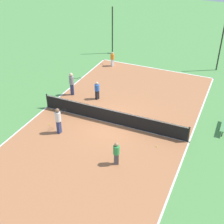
# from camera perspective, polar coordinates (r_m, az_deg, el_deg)

# --- Properties ---
(ground_plane) EXTENTS (80.00, 80.00, 0.00)m
(ground_plane) POSITION_cam_1_polar(r_m,az_deg,el_deg) (20.96, 0.00, -2.09)
(ground_plane) COLOR #518E47
(court_surface) EXTENTS (10.48, 19.73, 0.02)m
(court_surface) POSITION_cam_1_polar(r_m,az_deg,el_deg) (20.95, 0.00, -2.07)
(court_surface) COLOR #AD6B42
(court_surface) RESTS_ON ground_plane
(tennis_net) EXTENTS (10.28, 0.10, 1.09)m
(tennis_net) POSITION_cam_1_polar(r_m,az_deg,el_deg) (20.64, 0.00, -0.76)
(tennis_net) COLOR black
(tennis_net) RESTS_ON court_surface
(bench) EXTENTS (0.36, 1.98, 0.45)m
(bench) POSITION_cam_1_polar(r_m,az_deg,el_deg) (21.44, 19.85, -2.12)
(bench) COLOR #4C8C4C
(bench) RESTS_ON ground_plane
(player_far_green) EXTENTS (0.49, 0.49, 1.47)m
(player_far_green) POSITION_cam_1_polar(r_m,az_deg,el_deg) (17.18, 0.80, -7.37)
(player_far_green) COLOR #4C4C51
(player_far_green) RESTS_ON court_surface
(player_near_white) EXTENTS (0.43, 0.96, 1.80)m
(player_near_white) POSITION_cam_1_polar(r_m,az_deg,el_deg) (19.76, -9.80, -1.25)
(player_near_white) COLOR navy
(player_near_white) RESTS_ON court_surface
(player_center_orange) EXTENTS (0.96, 0.80, 1.36)m
(player_center_orange) POSITION_cam_1_polar(r_m,az_deg,el_deg) (29.06, 0.06, 9.83)
(player_center_orange) COLOR white
(player_center_orange) RESTS_ON court_surface
(player_near_blue) EXTENTS (0.48, 0.48, 1.43)m
(player_near_blue) POSITION_cam_1_polar(r_m,az_deg,el_deg) (23.41, -2.75, 4.13)
(player_near_blue) COLOR black
(player_near_blue) RESTS_ON court_surface
(player_baseline_gray) EXTENTS (0.99, 0.67, 1.83)m
(player_baseline_gray) POSITION_cam_1_polar(r_m,az_deg,el_deg) (24.07, -7.38, 5.42)
(player_baseline_gray) COLOR navy
(player_baseline_gray) RESTS_ON court_surface
(tennis_ball_far_baseline) EXTENTS (0.07, 0.07, 0.07)m
(tennis_ball_far_baseline) POSITION_cam_1_polar(r_m,az_deg,el_deg) (21.17, -11.34, -2.22)
(tennis_ball_far_baseline) COLOR #CCE033
(tennis_ball_far_baseline) RESTS_ON court_surface
(tennis_ball_right_alley) EXTENTS (0.07, 0.07, 0.07)m
(tennis_ball_right_alley) POSITION_cam_1_polar(r_m,az_deg,el_deg) (19.04, 8.16, -6.26)
(tennis_ball_right_alley) COLOR #CCE033
(tennis_ball_right_alley) RESTS_ON court_surface
(tennis_ball_near_net) EXTENTS (0.07, 0.07, 0.07)m
(tennis_ball_near_net) POSITION_cam_1_polar(r_m,az_deg,el_deg) (22.73, -11.04, 0.39)
(tennis_ball_near_net) COLOR #CCE033
(tennis_ball_near_net) RESTS_ON court_surface
(fence_post_back_left) EXTENTS (0.12, 0.12, 4.63)m
(fence_post_back_left) POSITION_cam_1_polar(r_m,az_deg,el_deg) (31.65, 0.07, 14.64)
(fence_post_back_left) COLOR black
(fence_post_back_left) RESTS_ON ground_plane
(fence_post_back_right) EXTENTS (0.12, 0.12, 4.63)m
(fence_post_back_right) POSITION_cam_1_polar(r_m,az_deg,el_deg) (29.27, 19.27, 11.42)
(fence_post_back_right) COLOR black
(fence_post_back_right) RESTS_ON ground_plane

